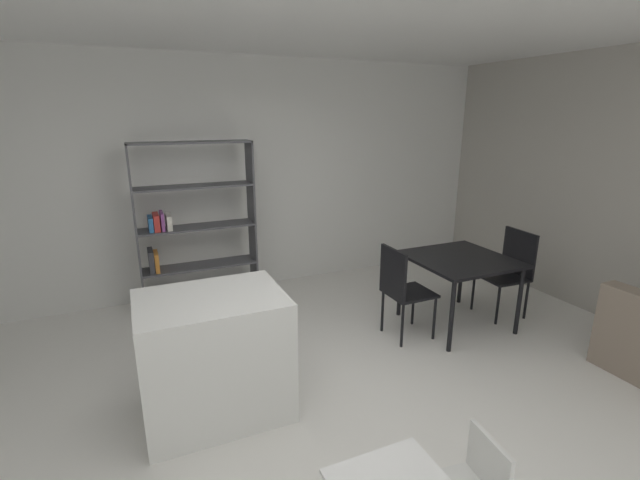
{
  "coord_description": "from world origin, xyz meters",
  "views": [
    {
      "loc": [
        -1.04,
        -2.54,
        2.17
      ],
      "look_at": [
        0.39,
        0.71,
        1.14
      ],
      "focal_mm": 24.67,
      "sensor_mm": 36.0,
      "label": 1
    }
  ],
  "objects": [
    {
      "name": "ground_plane",
      "position": [
        0.0,
        0.0,
        0.0
      ],
      "size": [
        10.08,
        10.08,
        0.0
      ],
      "primitive_type": "plane",
      "color": "silver"
    },
    {
      "name": "kitchen_island",
      "position": [
        -0.6,
        0.38,
        0.46
      ],
      "size": [
        1.03,
        0.75,
        0.93
      ],
      "primitive_type": "cube",
      "color": "silver",
      "rests_on": "ground_plane"
    },
    {
      "name": "dining_chair_window_side",
      "position": [
        2.71,
        0.78,
        0.55
      ],
      "size": [
        0.47,
        0.48,
        0.95
      ],
      "rotation": [
        0.0,
        0.0,
        -1.63
      ],
      "color": "black",
      "rests_on": "ground_plane"
    },
    {
      "name": "back_partition",
      "position": [
        0.0,
        2.77,
        1.41
      ],
      "size": [
        7.32,
        0.06,
        2.82
      ],
      "primitive_type": "cube",
      "color": "silver",
      "rests_on": "ground_plane"
    },
    {
      "name": "dining_chair_island_side",
      "position": [
        1.29,
        0.79,
        0.55
      ],
      "size": [
        0.44,
        0.42,
        0.94
      ],
      "rotation": [
        0.0,
        0.0,
        1.58
      ],
      "color": "black",
      "rests_on": "ground_plane"
    },
    {
      "name": "dining_table",
      "position": [
        2.0,
        0.79,
        0.67
      ],
      "size": [
        0.97,
        0.97,
        0.75
      ],
      "color": "black",
      "rests_on": "ground_plane"
    },
    {
      "name": "open_bookshelf",
      "position": [
        -0.48,
        2.38,
        0.88
      ],
      "size": [
        1.29,
        0.31,
        1.88
      ],
      "color": "#4C4C51",
      "rests_on": "ground_plane"
    }
  ]
}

